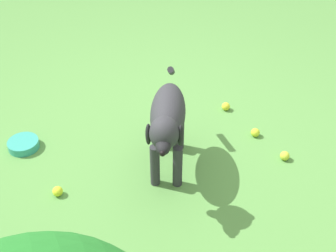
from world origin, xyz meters
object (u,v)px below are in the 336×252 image
Objects in this scene: tennis_ball_1 at (285,156)px; water_bowl at (24,144)px; tennis_ball_0 at (226,106)px; dog at (167,119)px; tennis_ball_2 at (255,132)px; tennis_ball_3 at (58,191)px.

tennis_ball_1 is 0.30× the size of water_bowl.
tennis_ball_0 is at bearing -140.32° from tennis_ball_1.
tennis_ball_2 is (-0.47, 0.58, -0.39)m from dog.
water_bowl is (-0.06, -1.06, -0.40)m from dog.
tennis_ball_3 is at bearing -41.87° from tennis_ball_0.
water_bowl is (0.18, -1.85, -0.00)m from tennis_ball_1.
water_bowl is (-0.40, -0.41, -0.00)m from tennis_ball_3.
tennis_ball_0 and tennis_ball_2 have the same top height.
tennis_ball_0 and tennis_ball_3 have the same top height.
tennis_ball_3 reaches higher than water_bowl.
dog is 14.47× the size of tennis_ball_1.
dog reaches higher than tennis_ball_0.
dog reaches higher than tennis_ball_1.
tennis_ball_2 is (-0.23, -0.20, 0.00)m from tennis_ball_1.
tennis_ball_1 is at bearing 39.68° from tennis_ball_0.
tennis_ball_1 is 1.55m from tennis_ball_3.
tennis_ball_3 is at bearing 45.57° from water_bowl.
tennis_ball_3 is 0.58m from water_bowl.
tennis_ball_1 is at bearing 112.01° from tennis_ball_3.
dog reaches higher than tennis_ball_3.
tennis_ball_3 is at bearing -56.69° from tennis_ball_2.
water_bowl is at bearing -76.06° from tennis_ball_2.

